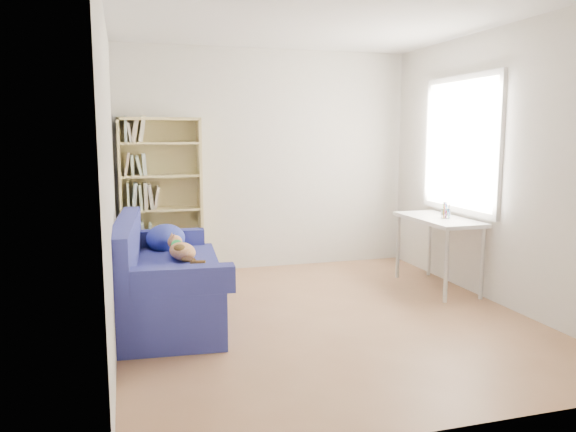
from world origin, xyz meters
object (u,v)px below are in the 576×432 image
object	(u,v)px
sofa	(164,280)
desk	(438,226)
pen_cup	(446,212)
bookshelf	(161,205)

from	to	relation	value
sofa	desk	world-z (taller)	sofa
desk	pen_cup	xyz separation A→B (m)	(0.04, -0.06, 0.15)
desk	pen_cup	size ratio (longest dim) A/B	6.19
desk	sofa	bearing A→B (deg)	-176.40
bookshelf	pen_cup	distance (m)	3.08
sofa	bookshelf	world-z (taller)	bookshelf
bookshelf	sofa	bearing A→B (deg)	-93.49
bookshelf	desk	distance (m)	3.02
sofa	pen_cup	world-z (taller)	pen_cup
desk	bookshelf	bearing A→B (deg)	155.01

